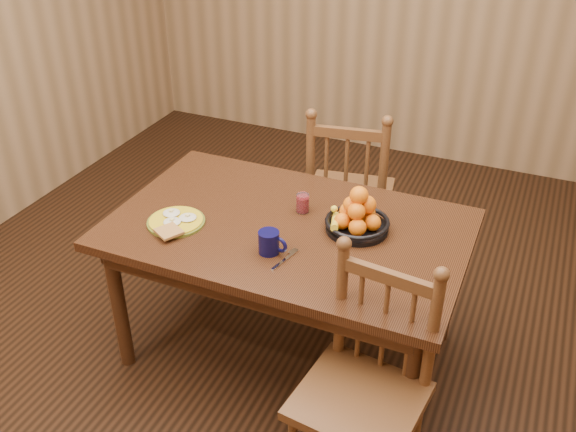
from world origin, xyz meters
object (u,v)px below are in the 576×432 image
at_px(chair_far, 349,195).
at_px(chair_near, 364,389).
at_px(dining_table, 288,241).
at_px(fruit_bowl, 357,218).
at_px(breakfast_plate, 176,221).
at_px(coffee_mug, 270,242).

xyz_separation_m(chair_far, chair_near, (0.52, -1.34, -0.02)).
bearing_deg(chair_near, dining_table, 141.81).
relative_size(dining_table, fruit_bowl, 5.52).
xyz_separation_m(dining_table, chair_far, (0.03, 0.78, -0.16)).
distance_m(dining_table, fruit_bowl, 0.34).
relative_size(chair_far, fruit_bowl, 3.59).
height_order(breakfast_plate, fruit_bowl, fruit_bowl).
xyz_separation_m(chair_far, coffee_mug, (-0.02, -1.01, 0.29)).
relative_size(chair_far, coffee_mug, 7.78).
relative_size(chair_near, coffee_mug, 7.42).
relative_size(dining_table, coffee_mug, 11.95).
bearing_deg(fruit_bowl, coffee_mug, -132.08).
bearing_deg(breakfast_plate, coffee_mug, -4.11).
relative_size(chair_far, chair_near, 1.05).
xyz_separation_m(chair_far, breakfast_plate, (-0.51, -0.97, 0.26)).
height_order(dining_table, fruit_bowl, fruit_bowl).
bearing_deg(dining_table, fruit_bowl, 16.36).
bearing_deg(chair_far, coffee_mug, 78.98).
distance_m(dining_table, chair_far, 0.80).
xyz_separation_m(breakfast_plate, coffee_mug, (0.49, -0.04, 0.04)).
bearing_deg(chair_far, chair_near, 101.34).
height_order(chair_near, breakfast_plate, chair_near).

